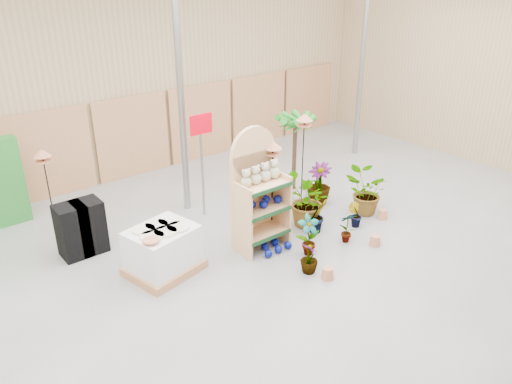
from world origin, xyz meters
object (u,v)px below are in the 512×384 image
Objects in this scene: pallet_stack at (163,250)px; potted_plant_2 at (306,202)px; bird_table_front at (273,148)px; display_shelf at (257,193)px.

potted_plant_2 is at bearing -18.51° from pallet_stack.
bird_table_front is at bearing 169.78° from potted_plant_2.
display_shelf reaches higher than pallet_stack.
display_shelf is 1.18× the size of bird_table_front.
potted_plant_2 is at bearing -3.52° from display_shelf.
display_shelf is 2.13× the size of potted_plant_2.
bird_table_front is 1.80× the size of potted_plant_2.
potted_plant_2 is (1.20, -0.08, -0.51)m from display_shelf.
pallet_stack is 3.06m from potted_plant_2.
bird_table_front reaches higher than pallet_stack.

